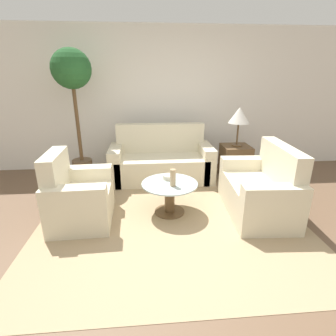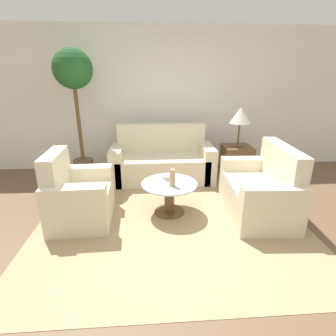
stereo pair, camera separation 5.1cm
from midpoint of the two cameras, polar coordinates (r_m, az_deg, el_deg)
The scene contains 12 objects.
ground_plane at distance 2.98m, azimuth 3.17°, elevation -16.81°, with size 14.00×14.00×0.00m, color brown.
wall_back at distance 5.12m, azimuth -0.45°, elevation 14.52°, with size 10.00×0.06×2.60m.
rug at distance 3.61m, azimuth 0.70°, elevation -9.54°, with size 3.31×3.36×0.01m.
sofa_main at distance 4.64m, azimuth -0.99°, elevation 1.34°, with size 1.76×0.78×0.94m.
armchair at distance 3.49m, azimuth -18.85°, elevation -6.30°, with size 0.74×0.89×0.90m.
loveseat at distance 3.70m, azimuth 20.16°, elevation -4.90°, with size 0.81×1.29×0.92m.
coffee_table at distance 3.48m, azimuth 0.72°, elevation -5.61°, with size 0.74×0.74×0.43m.
side_table at distance 4.81m, azimuth 14.90°, elevation 1.24°, with size 0.48×0.48×0.59m.
table_lamp at distance 4.63m, azimuth 15.79°, elevation 10.81°, with size 0.35×0.35×0.67m.
potted_plant at distance 4.62m, azimuth -19.36°, elevation 16.58°, with size 0.62×0.62×2.16m.
vase at distance 3.29m, azimuth 1.44°, elevation -2.15°, with size 0.07×0.07×0.22m.
bowl at distance 3.54m, azimuth 0.57°, elevation -1.95°, with size 0.16×0.16×0.06m.
Camera 2 is at (-0.30, -2.37, 1.78)m, focal length 28.00 mm.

